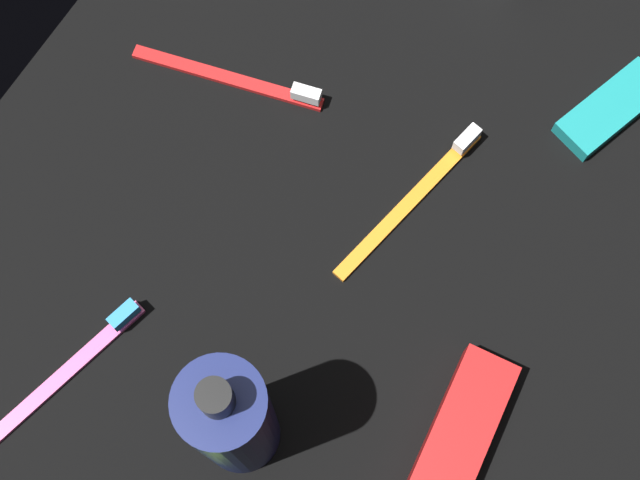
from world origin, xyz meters
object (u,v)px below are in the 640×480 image
object	(u,v)px
toothbrush_orange	(418,193)
toothpaste_box_red	(448,462)
toothbrush_red	(239,79)
lotion_bottle	(232,420)
toothbrush_pink	(65,372)
snack_bar_teal	(611,109)

from	to	relation	value
toothbrush_orange	toothpaste_box_red	bearing A→B (deg)	33.85
toothbrush_red	toothbrush_orange	distance (cm)	19.12
lotion_bottle	toothbrush_red	distance (cm)	32.37
toothbrush_pink	toothpaste_box_red	distance (cm)	31.12
lotion_bottle	toothbrush_orange	world-z (taller)	lotion_bottle
toothbrush_red	toothpaste_box_red	xyz separation A→B (cm)	(20.34, 31.63, 0.99)
toothbrush_pink	snack_bar_teal	world-z (taller)	toothbrush_pink
toothbrush_pink	snack_bar_teal	size ratio (longest dim) A/B	1.70
toothbrush_red	toothpaste_box_red	distance (cm)	37.62
snack_bar_teal	lotion_bottle	bearing A→B (deg)	2.01
toothbrush_pink	toothpaste_box_red	size ratio (longest dim) A/B	1.00
toothbrush_red	snack_bar_teal	xyz separation A→B (cm)	(-14.01, 30.07, 0.14)
toothbrush_orange	toothpaste_box_red	xyz separation A→B (cm)	(18.75, 12.58, 0.99)
snack_bar_teal	toothbrush_pink	bearing A→B (deg)	-12.67
toothbrush_red	toothbrush_orange	size ratio (longest dim) A/B	1.00
toothbrush_pink	toothpaste_box_red	world-z (taller)	toothpaste_box_red
lotion_bottle	toothbrush_red	xyz separation A→B (cm)	(-26.43, -16.68, -8.42)
toothpaste_box_red	lotion_bottle	bearing A→B (deg)	-72.08
toothbrush_orange	toothpaste_box_red	world-z (taller)	toothpaste_box_red
toothbrush_red	toothpaste_box_red	bearing A→B (deg)	57.26
lotion_bottle	toothbrush_pink	distance (cm)	17.29
toothpaste_box_red	snack_bar_teal	distance (cm)	34.39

